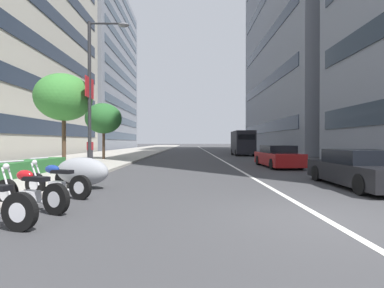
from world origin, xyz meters
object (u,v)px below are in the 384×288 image
(motorcycle_under_tarp, at_px, (30,192))
(motorcycle_by_sign_pole, at_px, (82,171))
(pedestrian_on_plaza, at_px, (90,150))
(street_lamp_with_banners, at_px, (95,80))
(street_tree_near_plaza_corner, at_px, (64,98))
(delivery_van_ahead, at_px, (243,142))
(car_following_behind, at_px, (278,157))
(street_tree_far_plaza, at_px, (104,119))
(car_far_down_avenue, at_px, (361,170))
(motorcycle_nearest_camera, at_px, (56,182))

(motorcycle_under_tarp, bearing_deg, motorcycle_by_sign_pole, -66.47)
(pedestrian_on_plaza, bearing_deg, street_lamp_with_banners, -46.34)
(street_tree_near_plaza_corner, bearing_deg, street_lamp_with_banners, -107.73)
(delivery_van_ahead, bearing_deg, car_following_behind, 178.92)
(street_tree_far_plaza, xyz_separation_m, pedestrian_on_plaza, (-3.02, 0.04, -2.50))
(street_tree_far_plaza, bearing_deg, motorcycle_by_sign_pole, -165.84)
(car_far_down_avenue, height_order, street_tree_near_plaza_corner, street_tree_near_plaza_corner)
(motorcycle_nearest_camera, bearing_deg, street_tree_far_plaza, -57.86)
(car_far_down_avenue, distance_m, street_tree_near_plaza_corner, 14.95)
(street_lamp_with_banners, relative_size, street_tree_near_plaza_corner, 1.51)
(car_following_behind, xyz_separation_m, street_lamp_with_banners, (-1.81, 10.55, 4.28))
(motorcycle_under_tarp, relative_size, car_following_behind, 0.46)
(car_far_down_avenue, bearing_deg, pedestrian_on_plaza, 52.56)
(car_following_behind, height_order, street_tree_far_plaza, street_tree_far_plaza)
(motorcycle_under_tarp, relative_size, delivery_van_ahead, 0.41)
(motorcycle_under_tarp, relative_size, car_far_down_avenue, 0.46)
(motorcycle_under_tarp, height_order, street_tree_near_plaza_corner, street_tree_near_plaza_corner)
(car_following_behind, relative_size, delivery_van_ahead, 0.91)
(motorcycle_under_tarp, height_order, motorcycle_nearest_camera, motorcycle_under_tarp)
(pedestrian_on_plaza, bearing_deg, motorcycle_under_tarp, -54.68)
(delivery_van_ahead, distance_m, street_tree_far_plaza, 15.95)
(street_lamp_with_banners, xyz_separation_m, street_tree_far_plaza, (7.66, 1.90, -1.45))
(motorcycle_under_tarp, relative_size, street_lamp_with_banners, 0.27)
(pedestrian_on_plaza, bearing_deg, delivery_van_ahead, 63.29)
(motorcycle_nearest_camera, height_order, street_tree_near_plaza_corner, street_tree_near_plaza_corner)
(motorcycle_under_tarp, bearing_deg, motorcycle_nearest_camera, -61.86)
(street_tree_near_plaza_corner, bearing_deg, car_far_down_avenue, -116.43)
(car_far_down_avenue, relative_size, street_tree_near_plaza_corner, 0.87)
(car_following_behind, relative_size, pedestrian_on_plaza, 2.87)
(delivery_van_ahead, bearing_deg, street_lamp_with_banners, 147.37)
(car_following_behind, bearing_deg, street_tree_far_plaza, 64.11)
(car_far_down_avenue, bearing_deg, delivery_van_ahead, 1.07)
(street_lamp_with_banners, bearing_deg, pedestrian_on_plaza, 22.65)
(motorcycle_nearest_camera, distance_m, street_tree_far_plaza, 15.85)
(motorcycle_nearest_camera, xyz_separation_m, street_tree_far_plaza, (15.20, 3.33, 3.03))
(car_far_down_avenue, xyz_separation_m, pedestrian_on_plaza, (10.46, 12.95, 0.36))
(motorcycle_under_tarp, relative_size, pedestrian_on_plaza, 1.31)
(street_lamp_with_banners, height_order, street_tree_near_plaza_corner, street_lamp_with_banners)
(car_far_down_avenue, relative_size, pedestrian_on_plaza, 2.84)
(motorcycle_by_sign_pole, distance_m, street_tree_far_plaza, 14.39)
(motorcycle_by_sign_pole, distance_m, car_far_down_avenue, 9.47)
(delivery_van_ahead, distance_m, street_lamp_with_banners, 20.28)
(motorcycle_by_sign_pole, relative_size, street_lamp_with_banners, 0.27)
(motorcycle_nearest_camera, relative_size, pedestrian_on_plaza, 1.34)
(motorcycle_nearest_camera, height_order, car_far_down_avenue, car_far_down_avenue)
(motorcycle_under_tarp, bearing_deg, street_tree_near_plaza_corner, -46.59)
(motorcycle_under_tarp, distance_m, car_following_behind, 14.12)
(motorcycle_nearest_camera, relative_size, car_following_behind, 0.47)
(car_following_behind, height_order, street_tree_near_plaza_corner, street_tree_near_plaza_corner)
(motorcycle_nearest_camera, height_order, pedestrian_on_plaza, pedestrian_on_plaza)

